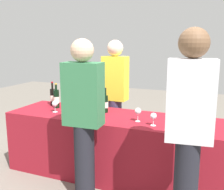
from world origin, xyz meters
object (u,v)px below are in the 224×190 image
at_px(wine_bottle_3, 86,100).
at_px(wine_glass_3, 138,112).
at_px(server_pouring, 115,93).
at_px(wine_bottle_5, 105,104).
at_px(wine_glass_0, 55,104).
at_px(wine_bottle_4, 100,102).
at_px(wine_glass_1, 93,107).
at_px(wine_bottle_1, 56,99).
at_px(wine_glass_4, 153,117).
at_px(guest_0, 84,116).
at_px(wine_bottle_6, 193,112).
at_px(wine_glass_2, 101,110).
at_px(wine_bottle_2, 75,99).
at_px(guest_1, 189,127).
at_px(wine_bottle_0, 53,97).
at_px(menu_board, 78,115).
at_px(wine_glass_5, 174,117).

relative_size(wine_bottle_3, wine_glass_3, 2.09).
bearing_deg(server_pouring, wine_bottle_5, 100.60).
height_order(wine_bottle_5, wine_glass_0, wine_bottle_5).
xyz_separation_m(wine_bottle_4, wine_glass_1, (0.04, -0.26, -0.01)).
relative_size(wine_bottle_1, wine_bottle_4, 1.03).
relative_size(wine_glass_3, wine_glass_4, 1.11).
relative_size(wine_bottle_3, wine_glass_1, 2.18).
height_order(wine_bottle_3, server_pouring, server_pouring).
bearing_deg(guest_0, wine_glass_4, 32.44).
bearing_deg(guest_0, wine_bottle_6, 34.02).
distance_m(wine_glass_0, server_pouring, 0.88).
height_order(wine_bottle_6, wine_glass_2, wine_bottle_6).
distance_m(wine_bottle_2, wine_bottle_5, 0.45).
bearing_deg(wine_bottle_3, wine_glass_0, -137.62).
distance_m(wine_glass_3, guest_1, 0.90).
distance_m(wine_glass_0, wine_glass_3, 1.07).
xyz_separation_m(wine_glass_4, server_pouring, (-0.74, 0.77, 0.06)).
bearing_deg(guest_1, server_pouring, 123.26).
height_order(wine_bottle_0, wine_glass_1, wine_bottle_0).
height_order(wine_glass_0, menu_board, wine_glass_0).
height_order(wine_bottle_1, wine_glass_0, wine_bottle_1).
height_order(server_pouring, menu_board, server_pouring).
relative_size(wine_glass_1, wine_glass_2, 1.15).
relative_size(wine_bottle_1, wine_glass_1, 2.24).
height_order(wine_bottle_0, wine_bottle_5, wine_bottle_0).
xyz_separation_m(wine_bottle_4, menu_board, (-0.74, 0.73, -0.45)).
xyz_separation_m(wine_bottle_4, wine_glass_2, (0.13, -0.26, -0.03)).
relative_size(wine_glass_0, wine_glass_4, 1.04).
xyz_separation_m(wine_glass_0, guest_1, (1.68, -0.64, 0.11)).
bearing_deg(wine_bottle_4, wine_glass_2, -62.28).
bearing_deg(menu_board, wine_bottle_3, -42.43).
height_order(wine_glass_3, wine_glass_5, wine_glass_3).
relative_size(wine_bottle_2, wine_glass_3, 2.17).
xyz_separation_m(wine_bottle_6, wine_glass_4, (-0.36, -0.30, -0.02)).
distance_m(wine_glass_2, guest_0, 0.52).
relative_size(guest_1, menu_board, 2.05).
bearing_deg(wine_bottle_2, wine_bottle_0, 176.26).
height_order(wine_bottle_5, wine_bottle_6, wine_bottle_6).
distance_m(wine_bottle_2, guest_1, 1.80).
xyz_separation_m(wine_bottle_0, wine_bottle_2, (0.36, -0.02, 0.00)).
xyz_separation_m(wine_glass_0, wine_glass_2, (0.62, 0.02, -0.01)).
relative_size(wine_bottle_0, wine_bottle_5, 1.07).
bearing_deg(wine_glass_1, wine_glass_2, 4.43).
distance_m(wine_glass_4, guest_0, 0.73).
bearing_deg(wine_bottle_6, guest_1, -86.06).
distance_m(guest_0, menu_board, 1.82).
height_order(wine_glass_3, wine_glass_4, wine_glass_3).
xyz_separation_m(wine_glass_2, server_pouring, (-0.10, 0.68, 0.07)).
bearing_deg(guest_1, wine_bottle_3, 139.31).
height_order(wine_bottle_3, wine_glass_2, wine_bottle_3).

